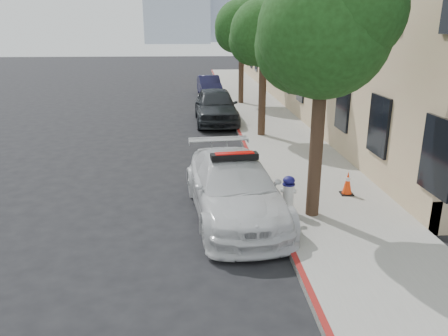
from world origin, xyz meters
name	(u,v)px	position (x,y,z in m)	size (l,w,h in m)	color
ground	(189,192)	(0.00, 0.00, 0.00)	(120.00, 120.00, 0.00)	black
sidewalk	(263,117)	(3.60, 10.00, 0.07)	(3.20, 50.00, 0.15)	gray
curb_strip	(232,117)	(2.06, 10.00, 0.07)	(0.12, 50.00, 0.15)	maroon
building	(348,15)	(9.20, 15.00, 5.00)	(8.00, 36.00, 10.00)	tan
tree_near	(326,30)	(2.93, -2.01, 4.27)	(2.92, 2.82, 5.62)	black
tree_mid	(265,32)	(2.93, 5.99, 4.16)	(2.77, 2.64, 5.43)	black
tree_far	(242,26)	(2.93, 13.99, 4.39)	(3.10, 3.00, 5.81)	black
police_car	(234,187)	(1.10, -1.61, 0.71)	(2.50, 5.08, 1.57)	silver
parked_car_mid	(216,106)	(1.20, 9.15, 0.81)	(1.92, 4.78, 1.63)	black
parked_car_far	(209,85)	(1.20, 18.11, 0.64)	(1.35, 3.87, 1.27)	#151535
fire_hydrant	(288,195)	(2.35, -1.86, 0.59)	(0.38, 0.35, 0.90)	white
traffic_cone	(348,183)	(4.14, -0.81, 0.46)	(0.35, 0.35, 0.62)	black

